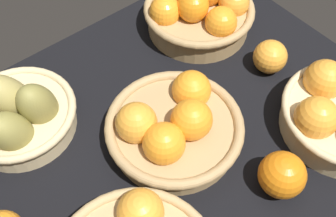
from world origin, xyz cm
name	(u,v)px	position (x,y,z in cm)	size (l,w,h in cm)	color
market_tray	(182,137)	(0.00, 0.00, 1.50)	(84.00, 72.00, 3.00)	black
basket_center	(173,126)	(-2.01, 0.18, 7.01)	(25.12, 25.12, 10.73)	tan
basket_far_left_pears	(20,115)	(-22.36, 19.52, 7.42)	(21.44, 21.44, 14.17)	#D3BC8C
basket_far_right	(199,12)	(21.35, 19.64, 7.75)	(24.55, 24.55, 11.59)	tan
loose_orange_back_gap	(270,57)	(24.58, 1.07, 6.52)	(7.04, 7.04, 7.04)	#F49E33
loose_orange_side_gap	(282,175)	(5.81, -18.64, 7.02)	(8.04, 8.04, 8.04)	orange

